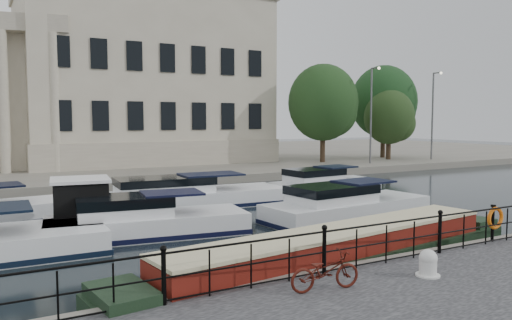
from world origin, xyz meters
The scene contains 12 objects.
ground_plane centered at (0.00, 0.00, 0.00)m, with size 160.00×160.00×0.00m, color black.
far_bank centered at (0.00, 39.00, 0.28)m, with size 120.00×42.00×0.55m, color #6B665B.
railing centered at (0.00, -2.25, 1.20)m, with size 24.14×0.14×1.22m.
civic_building centered at (-1.00, 34.71, 7.04)m, with size 53.55×31.84×16.85m.
lamp_posts centered at (26.00, 20.70, 4.80)m, with size 8.24×1.55×8.07m.
bicycle centered at (-0.66, -3.15, 0.98)m, with size 0.57×1.64×0.86m, color #41120B.
mooring_bollard centered at (2.10, -3.54, 0.85)m, with size 0.57×0.57×0.65m.
life_ring_post centered at (6.52, -2.17, 1.26)m, with size 0.70×0.19×1.13m.
narrowboat centered at (1.70, -0.74, 0.37)m, with size 14.27×3.57×1.52m.
harbour_hut centered at (-3.90, 7.50, 0.95)m, with size 3.11×2.70×2.17m.
cabin_cruisers centered at (-0.61, 8.19, 0.37)m, with size 26.70×9.61×1.99m.
trees centered at (24.34, 23.93, 5.45)m, with size 14.59×7.61×9.01m.
Camera 1 is at (-7.16, -11.69, 4.28)m, focal length 35.00 mm.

